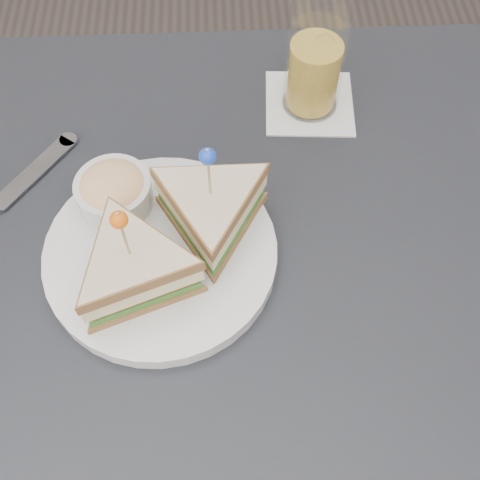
% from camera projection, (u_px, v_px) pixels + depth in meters
% --- Properties ---
extents(ground_plane, '(3.50, 3.50, 0.00)m').
position_uv_depth(ground_plane, '(236.00, 432.00, 1.32)').
color(ground_plane, '#3F3833').
extents(table, '(0.80, 0.80, 0.75)m').
position_uv_depth(table, '(232.00, 300.00, 0.74)').
color(table, black).
rests_on(table, ground).
extents(plate_meal, '(0.31, 0.30, 0.15)m').
position_uv_depth(plate_meal, '(165.00, 237.00, 0.65)').
color(plate_meal, silver).
rests_on(plate_meal, table).
extents(cutlery_knife, '(0.15, 0.20, 0.01)m').
position_uv_depth(cutlery_knife, '(3.00, 201.00, 0.72)').
color(cutlery_knife, '#B5B8C0').
rests_on(cutlery_knife, table).
extents(drink_set, '(0.12, 0.12, 0.15)m').
position_uv_depth(drink_set, '(314.00, 67.00, 0.75)').
color(drink_set, silver).
rests_on(drink_set, table).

